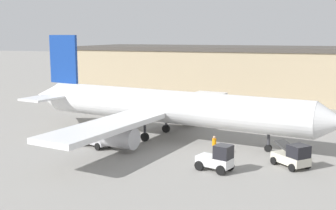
{
  "coord_description": "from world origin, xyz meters",
  "views": [
    {
      "loc": [
        15.5,
        -41.88,
        11.15
      ],
      "look_at": [
        0.0,
        0.0,
        3.68
      ],
      "focal_mm": 45.0,
      "sensor_mm": 36.0,
      "label": 1
    }
  ],
  "objects_px": {
    "baggage_tug": "(98,136)",
    "pushback_tug": "(217,159)",
    "airplane": "(160,107)",
    "ground_crew_worker": "(214,145)",
    "belt_loader_truck": "(293,156)"
  },
  "relations": [
    {
      "from": "pushback_tug",
      "to": "baggage_tug",
      "type": "bearing_deg",
      "value": -177.4
    },
    {
      "from": "airplane",
      "to": "belt_loader_truck",
      "type": "distance_m",
      "value": 15.82
    },
    {
      "from": "airplane",
      "to": "ground_crew_worker",
      "type": "bearing_deg",
      "value": -23.67
    },
    {
      "from": "pushback_tug",
      "to": "ground_crew_worker",
      "type": "bearing_deg",
      "value": 123.36
    },
    {
      "from": "baggage_tug",
      "to": "belt_loader_truck",
      "type": "height_order",
      "value": "baggage_tug"
    },
    {
      "from": "baggage_tug",
      "to": "pushback_tug",
      "type": "distance_m",
      "value": 13.37
    },
    {
      "from": "belt_loader_truck",
      "to": "baggage_tug",
      "type": "bearing_deg",
      "value": -137.72
    },
    {
      "from": "ground_crew_worker",
      "to": "baggage_tug",
      "type": "xyz_separation_m",
      "value": [
        -11.56,
        -1.48,
        0.17
      ]
    },
    {
      "from": "airplane",
      "to": "pushback_tug",
      "type": "height_order",
      "value": "airplane"
    },
    {
      "from": "airplane",
      "to": "ground_crew_worker",
      "type": "distance_m",
      "value": 8.88
    },
    {
      "from": "baggage_tug",
      "to": "pushback_tug",
      "type": "height_order",
      "value": "baggage_tug"
    },
    {
      "from": "airplane",
      "to": "belt_loader_truck",
      "type": "xyz_separation_m",
      "value": [
        14.43,
        -6.03,
        -2.4
      ]
    },
    {
      "from": "airplane",
      "to": "baggage_tug",
      "type": "height_order",
      "value": "airplane"
    },
    {
      "from": "baggage_tug",
      "to": "belt_loader_truck",
      "type": "relative_size",
      "value": 1.07
    },
    {
      "from": "airplane",
      "to": "baggage_tug",
      "type": "xyz_separation_m",
      "value": [
        -4.34,
        -6.04,
        -2.26
      ]
    }
  ]
}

